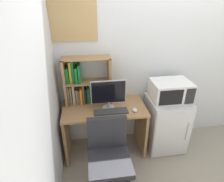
{
  "coord_description": "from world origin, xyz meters",
  "views": [
    {
      "loc": [
        -1.19,
        -2.4,
        2.07
      ],
      "look_at": [
        -0.9,
        -0.32,
        1.01
      ],
      "focal_mm": 29.69,
      "sensor_mm": 36.0,
      "label": 1
    }
  ],
  "objects_px": {
    "monitor": "(108,94)",
    "desk_chair": "(109,162)",
    "computer_mouse": "(135,110)",
    "wall_corkboard": "(73,21)",
    "microwave": "(170,91)",
    "hutch_bookshelf": "(82,82)",
    "keyboard": "(111,111)",
    "mini_fridge": "(165,123)"
  },
  "relations": [
    {
      "from": "keyboard",
      "to": "wall_corkboard",
      "type": "bearing_deg",
      "value": 133.8
    },
    {
      "from": "computer_mouse",
      "to": "hutch_bookshelf",
      "type": "bearing_deg",
      "value": 153.0
    },
    {
      "from": "keyboard",
      "to": "desk_chair",
      "type": "xyz_separation_m",
      "value": [
        -0.09,
        -0.48,
        -0.37
      ]
    },
    {
      "from": "computer_mouse",
      "to": "microwave",
      "type": "xyz_separation_m",
      "value": [
        0.52,
        0.15,
        0.17
      ]
    },
    {
      "from": "hutch_bookshelf",
      "to": "wall_corkboard",
      "type": "distance_m",
      "value": 0.77
    },
    {
      "from": "computer_mouse",
      "to": "wall_corkboard",
      "type": "xyz_separation_m",
      "value": [
        -0.7,
        0.43,
        1.04
      ]
    },
    {
      "from": "computer_mouse",
      "to": "mini_fridge",
      "type": "xyz_separation_m",
      "value": [
        0.52,
        0.15,
        -0.37
      ]
    },
    {
      "from": "computer_mouse",
      "to": "wall_corkboard",
      "type": "height_order",
      "value": "wall_corkboard"
    },
    {
      "from": "computer_mouse",
      "to": "wall_corkboard",
      "type": "bearing_deg",
      "value": 148.6
    },
    {
      "from": "keyboard",
      "to": "desk_chair",
      "type": "height_order",
      "value": "desk_chair"
    },
    {
      "from": "hutch_bookshelf",
      "to": "computer_mouse",
      "type": "height_order",
      "value": "hutch_bookshelf"
    },
    {
      "from": "microwave",
      "to": "wall_corkboard",
      "type": "distance_m",
      "value": 1.53
    },
    {
      "from": "monitor",
      "to": "desk_chair",
      "type": "xyz_separation_m",
      "value": [
        -0.07,
        -0.57,
        -0.58
      ]
    },
    {
      "from": "computer_mouse",
      "to": "desk_chair",
      "type": "xyz_separation_m",
      "value": [
        -0.4,
        -0.46,
        -0.38
      ]
    },
    {
      "from": "mini_fridge",
      "to": "desk_chair",
      "type": "distance_m",
      "value": 1.11
    },
    {
      "from": "mini_fridge",
      "to": "microwave",
      "type": "height_order",
      "value": "microwave"
    },
    {
      "from": "computer_mouse",
      "to": "mini_fridge",
      "type": "relative_size",
      "value": 0.12
    },
    {
      "from": "hutch_bookshelf",
      "to": "keyboard",
      "type": "height_order",
      "value": "hutch_bookshelf"
    },
    {
      "from": "computer_mouse",
      "to": "desk_chair",
      "type": "distance_m",
      "value": 0.72
    },
    {
      "from": "wall_corkboard",
      "to": "desk_chair",
      "type": "bearing_deg",
      "value": -71.23
    },
    {
      "from": "keyboard",
      "to": "mini_fridge",
      "type": "relative_size",
      "value": 0.54
    },
    {
      "from": "wall_corkboard",
      "to": "mini_fridge",
      "type": "bearing_deg",
      "value": -12.95
    },
    {
      "from": "microwave",
      "to": "desk_chair",
      "type": "relative_size",
      "value": 0.57
    },
    {
      "from": "keyboard",
      "to": "desk_chair",
      "type": "bearing_deg",
      "value": -100.68
    },
    {
      "from": "monitor",
      "to": "desk_chair",
      "type": "bearing_deg",
      "value": -97.16
    },
    {
      "from": "desk_chair",
      "to": "hutch_bookshelf",
      "type": "bearing_deg",
      "value": 108.23
    },
    {
      "from": "keyboard",
      "to": "computer_mouse",
      "type": "distance_m",
      "value": 0.31
    },
    {
      "from": "hutch_bookshelf",
      "to": "wall_corkboard",
      "type": "bearing_deg",
      "value": 113.35
    },
    {
      "from": "desk_chair",
      "to": "wall_corkboard",
      "type": "xyz_separation_m",
      "value": [
        -0.3,
        0.89,
        1.42
      ]
    },
    {
      "from": "monitor",
      "to": "desk_chair",
      "type": "height_order",
      "value": "monitor"
    },
    {
      "from": "wall_corkboard",
      "to": "monitor",
      "type": "bearing_deg",
      "value": -40.05
    },
    {
      "from": "microwave",
      "to": "monitor",
      "type": "bearing_deg",
      "value": -177.59
    },
    {
      "from": "hutch_bookshelf",
      "to": "keyboard",
      "type": "xyz_separation_m",
      "value": [
        0.35,
        -0.32,
        -0.29
      ]
    },
    {
      "from": "hutch_bookshelf",
      "to": "wall_corkboard",
      "type": "xyz_separation_m",
      "value": [
        -0.04,
        0.09,
        0.76
      ]
    },
    {
      "from": "microwave",
      "to": "wall_corkboard",
      "type": "xyz_separation_m",
      "value": [
        -1.23,
        0.28,
        0.88
      ]
    },
    {
      "from": "microwave",
      "to": "desk_chair",
      "type": "bearing_deg",
      "value": -146.55
    },
    {
      "from": "keyboard",
      "to": "mini_fridge",
      "type": "bearing_deg",
      "value": 8.7
    },
    {
      "from": "microwave",
      "to": "keyboard",
      "type": "bearing_deg",
      "value": -171.1
    },
    {
      "from": "monitor",
      "to": "wall_corkboard",
      "type": "distance_m",
      "value": 0.97
    },
    {
      "from": "monitor",
      "to": "computer_mouse",
      "type": "bearing_deg",
      "value": -19.17
    },
    {
      "from": "monitor",
      "to": "wall_corkboard",
      "type": "relative_size",
      "value": 0.8
    },
    {
      "from": "computer_mouse",
      "to": "monitor",
      "type": "bearing_deg",
      "value": 160.83
    }
  ]
}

